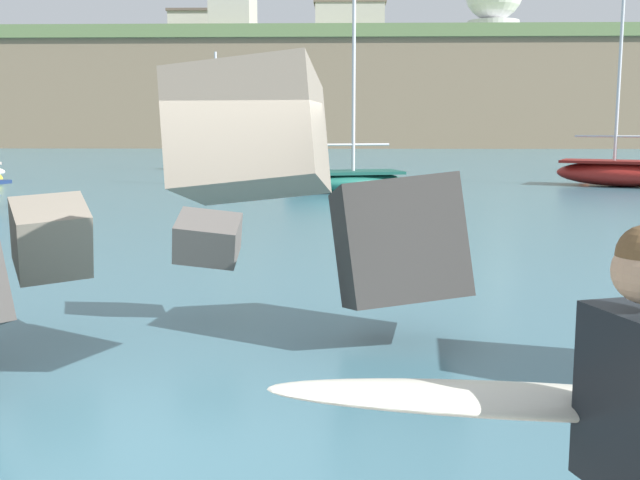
# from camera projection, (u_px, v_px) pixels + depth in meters

# --- Properties ---
(ground_plane) EXTENTS (400.00, 400.00, 0.00)m
(ground_plane) POSITION_uv_depth(u_px,v_px,m) (172.00, 429.00, 5.91)
(ground_plane) COLOR #42707F
(breakwater_jetty) EXTENTS (31.95, 6.30, 2.89)m
(breakwater_jetty) POSITION_uv_depth(u_px,v_px,m) (414.00, 220.00, 7.05)
(breakwater_jetty) COLOR #4C4944
(breakwater_jetty) RESTS_ON ground
(surfer_with_board) EXTENTS (2.10, 1.40, 1.78)m
(surfer_with_board) POSITION_uv_depth(u_px,v_px,m) (605.00, 439.00, 2.58)
(surfer_with_board) COLOR black
(surfer_with_board) RESTS_ON walkway_path
(boat_near_centre) EXTENTS (4.42, 4.58, 5.75)m
(boat_near_centre) POSITION_uv_depth(u_px,v_px,m) (214.00, 159.00, 38.20)
(boat_near_centre) COLOR #1E6656
(boat_near_centre) RESTS_ON ground
(boat_mid_left) EXTENTS (4.56, 2.80, 7.61)m
(boat_mid_left) POSITION_uv_depth(u_px,v_px,m) (344.00, 179.00, 26.34)
(boat_mid_left) COLOR #1E6656
(boat_mid_left) RESTS_ON ground
(boat_far_left) EXTENTS (5.23, 3.77, 7.76)m
(boat_far_left) POSITION_uv_depth(u_px,v_px,m) (624.00, 172.00, 28.66)
(boat_far_left) COLOR maroon
(boat_far_left) RESTS_ON ground
(mooring_buoy_inner) EXTENTS (0.44, 0.44, 0.44)m
(mooring_buoy_inner) POSITION_uv_depth(u_px,v_px,m) (584.00, 174.00, 32.16)
(mooring_buoy_inner) COLOR #E54C1E
(mooring_buoy_inner) RESTS_ON ground
(headland_bluff) EXTENTS (96.80, 33.88, 11.37)m
(headland_bluff) POSITION_uv_depth(u_px,v_px,m) (348.00, 93.00, 87.52)
(headland_bluff) COLOR #847056
(headland_bluff) RESTS_ON ground
(radar_dome) EXTENTS (6.79, 6.79, 9.63)m
(radar_dome) POSITION_uv_depth(u_px,v_px,m) (494.00, 1.00, 89.81)
(radar_dome) COLOR silver
(radar_dome) RESTS_ON headland_bluff
(station_building_west) EXTENTS (7.82, 5.20, 4.10)m
(station_building_west) POSITION_uv_depth(u_px,v_px,m) (350.00, 22.00, 84.79)
(station_building_west) COLOR #B2ADA3
(station_building_west) RESTS_ON headland_bluff
(station_building_central) EXTENTS (5.99, 8.18, 4.02)m
(station_building_central) POSITION_uv_depth(u_px,v_px,m) (198.00, 30.00, 92.03)
(station_building_central) COLOR beige
(station_building_central) RESTS_ON headland_bluff
(station_building_east) EXTENTS (4.36, 8.05, 5.41)m
(station_building_east) POSITION_uv_depth(u_px,v_px,m) (234.00, 10.00, 80.33)
(station_building_east) COLOR #B2ADA3
(station_building_east) RESTS_ON headland_bluff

